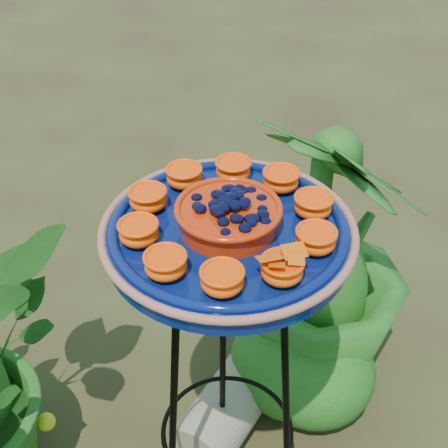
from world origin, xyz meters
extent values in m
torus|color=black|center=(0.08, 0.10, 0.93)|extent=(0.34, 0.34, 0.02)
torus|color=black|center=(0.08, 0.10, 0.33)|extent=(0.42, 0.42, 0.01)
cylinder|color=black|center=(0.12, 0.25, 0.46)|extent=(0.04, 0.09, 0.93)
cylinder|color=black|center=(-0.07, 0.07, 0.46)|extent=(0.09, 0.04, 0.93)
cylinder|color=black|center=(0.18, -0.01, 0.46)|extent=(0.07, 0.08, 0.93)
cylinder|color=#061451|center=(0.08, 0.10, 0.96)|extent=(0.59, 0.59, 0.04)
torus|color=#A6614B|center=(0.08, 0.10, 0.98)|extent=(0.50, 0.50, 0.02)
torus|color=#061451|center=(0.08, 0.10, 0.99)|extent=(0.46, 0.46, 0.02)
cylinder|color=#B82506|center=(0.08, 0.10, 1.01)|extent=(0.23, 0.23, 0.05)
torus|color=#B82506|center=(0.08, 0.10, 1.03)|extent=(0.20, 0.20, 0.01)
ellipsoid|color=black|center=(0.08, 0.10, 1.04)|extent=(0.16, 0.16, 0.03)
ellipsoid|color=#FF3B02|center=(0.25, 0.08, 1.00)|extent=(0.07, 0.07, 0.04)
cylinder|color=#FF5005|center=(0.25, 0.08, 1.02)|extent=(0.07, 0.07, 0.01)
ellipsoid|color=#FF3B02|center=(0.23, 0.18, 1.00)|extent=(0.07, 0.07, 0.04)
cylinder|color=#FF5005|center=(0.23, 0.18, 1.02)|extent=(0.07, 0.07, 0.01)
ellipsoid|color=#FF3B02|center=(0.15, 0.26, 1.00)|extent=(0.07, 0.07, 0.04)
cylinder|color=#FF5005|center=(0.15, 0.26, 1.02)|extent=(0.07, 0.07, 0.01)
ellipsoid|color=#FF3B02|center=(0.05, 0.27, 1.00)|extent=(0.07, 0.07, 0.04)
cylinder|color=#FF5005|center=(0.05, 0.27, 1.02)|extent=(0.07, 0.07, 0.01)
ellipsoid|color=#FF3B02|center=(-0.05, 0.22, 1.00)|extent=(0.07, 0.07, 0.04)
cylinder|color=#FF5005|center=(-0.05, 0.22, 1.02)|extent=(0.07, 0.07, 0.01)
ellipsoid|color=#FF3B02|center=(-0.09, 0.12, 1.00)|extent=(0.07, 0.07, 0.04)
cylinder|color=#FF5005|center=(-0.09, 0.12, 1.02)|extent=(0.07, 0.07, 0.01)
ellipsoid|color=#FF3B02|center=(-0.07, 0.02, 1.00)|extent=(0.07, 0.07, 0.04)
cylinder|color=#FF5005|center=(-0.07, 0.02, 1.02)|extent=(0.07, 0.07, 0.01)
ellipsoid|color=#FF3B02|center=(0.01, -0.05, 1.00)|extent=(0.07, 0.07, 0.04)
cylinder|color=#FF5005|center=(0.01, -0.05, 1.02)|extent=(0.07, 0.07, 0.01)
ellipsoid|color=#FF3B02|center=(0.11, -0.07, 1.00)|extent=(0.07, 0.07, 0.04)
cylinder|color=#FF5005|center=(0.11, -0.07, 1.02)|extent=(0.07, 0.07, 0.01)
ellipsoid|color=#FF3B02|center=(0.20, -0.01, 1.00)|extent=(0.07, 0.07, 0.04)
cylinder|color=#FF5005|center=(0.20, -0.01, 1.02)|extent=(0.07, 0.07, 0.01)
cylinder|color=black|center=(0.11, -0.07, 1.03)|extent=(0.01, 0.03, 0.00)
cube|color=#EB4B04|center=(0.09, -0.06, 1.04)|extent=(0.04, 0.03, 0.01)
cube|color=#EB4B04|center=(0.13, -0.06, 1.04)|extent=(0.04, 0.03, 0.01)
cylinder|color=gray|center=(0.24, 0.38, 0.09)|extent=(0.56, 0.50, 0.19)
imported|color=#1D5416|center=(0.54, 0.46, 0.48)|extent=(0.69, 0.69, 0.96)
camera|label=1|loc=(-0.27, -0.77, 1.72)|focal=50.00mm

